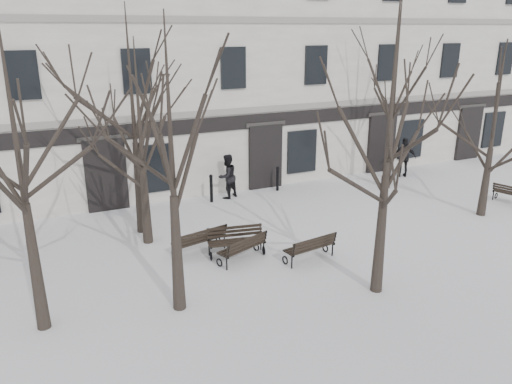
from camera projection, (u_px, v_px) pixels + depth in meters
ground at (277, 277)px, 14.70m from camera, size 100.00×100.00×0.00m
building at (155, 60)px, 24.13m from camera, size 40.40×10.20×11.40m
tree_0 at (15, 135)px, 10.72m from camera, size 5.36×5.36×7.66m
tree_1 at (170, 135)px, 11.62m from camera, size 5.16×5.16×7.38m
tree_2 at (391, 113)px, 12.40m from camera, size 5.55×5.55×7.92m
tree_3 at (496, 114)px, 18.35m from camera, size 4.44×4.44×6.34m
tree_4 at (132, 95)px, 16.46m from camera, size 5.44×5.44×7.78m
tree_5 at (139, 120)px, 15.77m from camera, size 4.72×4.72×6.75m
tree_6 at (396, 69)px, 21.27m from camera, size 5.93×5.93×8.47m
bench_1 at (243, 247)px, 15.58m from camera, size 1.78×1.15×0.85m
bench_2 at (311, 247)px, 15.58m from camera, size 1.79×0.86×0.87m
bench_3 at (236, 240)px, 16.01m from camera, size 1.89×0.98×0.91m
bench_4 at (200, 240)px, 16.06m from camera, size 1.88×1.02×0.90m
bollard_a at (211, 187)px, 20.81m from camera, size 0.16×0.16×1.21m
bollard_b at (278, 178)px, 22.32m from camera, size 0.14×0.14×1.12m
pedestrian_b at (228, 198)px, 21.56m from camera, size 1.14×1.04×1.91m
pedestrian_c at (402, 176)px, 24.63m from camera, size 1.22×0.93×1.92m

